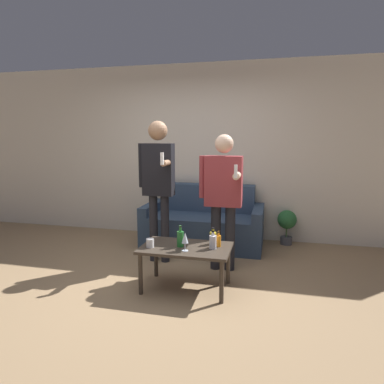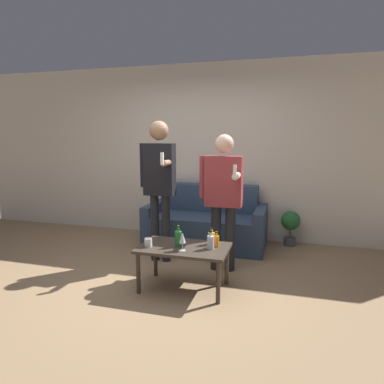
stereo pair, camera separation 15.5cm
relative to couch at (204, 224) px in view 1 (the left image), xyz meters
The scene contains 13 objects.
ground_plane 1.65m from the couch, 98.20° to the right, with size 16.00×16.00×0.00m, color #997A56.
wall_back 1.16m from the couch, 116.09° to the left, with size 8.00×0.06×2.70m.
couch is the anchor object (origin of this frame).
coffee_table 1.54m from the couch, 85.47° to the right, with size 0.93×0.57×0.46m.
bottle_orange 1.45m from the couch, 74.58° to the right, with size 0.07×0.07×0.18m.
bottle_green 1.60m from the couch, 75.15° to the right, with size 0.07×0.07×0.19m.
bottle_dark 1.56m from the couch, 87.59° to the right, with size 0.07×0.07×0.22m.
bottle_yellow 1.53m from the couch, 72.79° to the right, with size 0.06×0.06×0.16m.
wine_glass_near 1.69m from the couch, 84.90° to the right, with size 0.07×0.07×0.19m.
cup_on_table 1.67m from the couch, 97.84° to the right, with size 0.08×0.08×0.09m.
person_standing_left 1.20m from the couch, 117.19° to the right, with size 0.45×0.44×1.78m.
person_standing_right 1.18m from the couch, 65.57° to the right, with size 0.51×0.42×1.62m.
potted_plant 1.23m from the couch, 13.62° to the left, with size 0.28×0.28×0.52m.
Camera 1 is at (1.22, -3.23, 1.58)m, focal length 32.00 mm.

